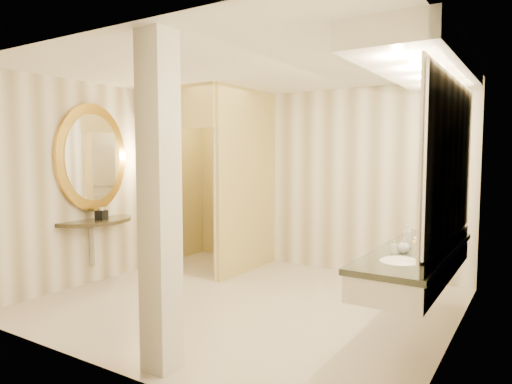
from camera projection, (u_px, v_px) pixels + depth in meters
floor at (245, 302)px, 5.38m from camera, size 4.50×4.50×0.00m
ceiling at (245, 70)px, 5.16m from camera, size 4.50×4.50×0.00m
wall_back at (317, 180)px, 6.96m from camera, size 4.50×0.02×2.70m
wall_front at (104, 205)px, 3.58m from camera, size 4.50×0.02×2.70m
wall_left at (113, 182)px, 6.47m from camera, size 0.02×4.00×2.70m
wall_right at (454, 198)px, 4.08m from camera, size 0.02×4.00×2.70m
toilet_closet at (218, 179)px, 6.68m from camera, size 1.50×1.55×2.70m
wall_sconce at (151, 155)px, 6.62m from camera, size 0.14×0.14×0.42m
vanity at (422, 167)px, 4.15m from camera, size 0.75×2.37×2.09m
console_shelf at (92, 184)px, 6.12m from camera, size 1.10×1.10×2.00m
pillar at (160, 204)px, 3.61m from camera, size 0.25×0.25×2.70m
tissue_box at (102, 215)px, 6.06m from camera, size 0.15×0.15×0.13m
toilet at (241, 239)px, 7.24m from camera, size 0.60×0.87×0.81m
soap_bottle_a at (394, 247)px, 3.99m from camera, size 0.06×0.06×0.12m
soap_bottle_b at (404, 246)px, 4.01m from camera, size 0.13×0.13×0.13m
soap_bottle_c at (408, 236)px, 4.22m from camera, size 0.10×0.10×0.22m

